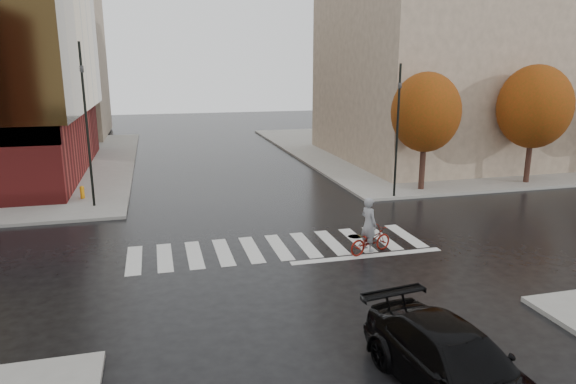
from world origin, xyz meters
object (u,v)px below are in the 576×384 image
(sedan, at_px, (456,365))
(fire_hydrant, at_px, (82,191))
(cyclist, at_px, (370,234))
(traffic_light_ne, at_px, (398,123))
(traffic_light_nw, at_px, (86,113))

(sedan, relative_size, fire_hydrant, 7.61)
(cyclist, distance_m, traffic_light_ne, 9.24)
(traffic_light_ne, xyz_separation_m, fire_hydrant, (-16.14, 3.70, -3.53))
(traffic_light_nw, xyz_separation_m, fire_hydrant, (-0.73, 1.68, -4.21))
(sedan, bearing_deg, traffic_light_ne, 60.62)
(sedan, distance_m, traffic_light_nw, 20.43)
(sedan, height_order, traffic_light_ne, traffic_light_ne)
(sedan, relative_size, traffic_light_ne, 0.75)
(cyclist, relative_size, traffic_light_nw, 0.28)
(fire_hydrant, bearing_deg, cyclist, -43.64)
(sedan, xyz_separation_m, traffic_light_ne, (6.34, 15.85, 3.30))
(sedan, distance_m, cyclist, 8.73)
(cyclist, distance_m, fire_hydrant, 15.94)
(traffic_light_ne, height_order, fire_hydrant, traffic_light_ne)
(cyclist, bearing_deg, fire_hydrant, 27.55)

